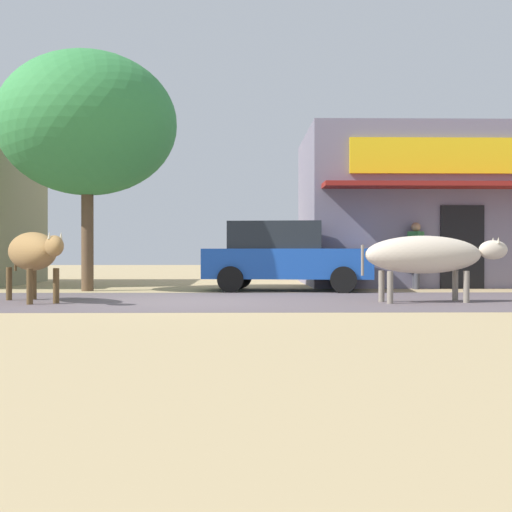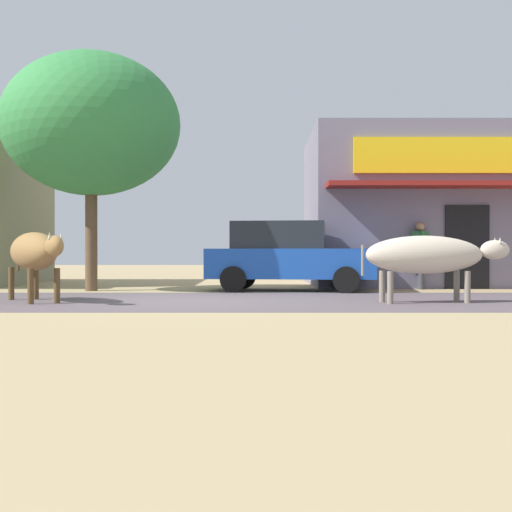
% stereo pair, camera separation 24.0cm
% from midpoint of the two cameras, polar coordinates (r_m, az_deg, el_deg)
% --- Properties ---
extents(ground, '(80.00, 80.00, 0.00)m').
position_cam_midpoint_polar(ground, '(13.44, -5.91, -3.60)').
color(ground, tan).
extents(asphalt_road, '(72.00, 5.38, 0.00)m').
position_cam_midpoint_polar(asphalt_road, '(13.44, -5.91, -3.59)').
color(asphalt_road, '#5C5156').
rests_on(asphalt_road, ground).
extents(storefront_right_club, '(8.74, 6.04, 4.29)m').
position_cam_midpoint_polar(storefront_right_club, '(21.23, 15.51, 3.61)').
color(storefront_right_club, slate).
rests_on(storefront_right_club, ground).
extents(roadside_tree, '(4.23, 4.23, 5.65)m').
position_cam_midpoint_polar(roadside_tree, '(17.57, -13.77, 10.24)').
color(roadside_tree, brown).
rests_on(roadside_tree, ground).
extents(parked_hatchback_car, '(4.11, 2.33, 1.64)m').
position_cam_midpoint_polar(parked_hatchback_car, '(16.95, 1.92, 0.05)').
color(parked_hatchback_car, '#1A49A6').
rests_on(parked_hatchback_car, ground).
extents(cow_near_brown, '(1.80, 2.43, 1.29)m').
position_cam_midpoint_polar(cow_near_brown, '(13.66, -17.95, 0.31)').
color(cow_near_brown, olive).
rests_on(cow_near_brown, ground).
extents(cow_far_dark, '(2.80, 0.96, 1.21)m').
position_cam_midpoint_polar(cow_far_dark, '(13.27, 13.07, 0.06)').
color(cow_far_dark, beige).
rests_on(cow_far_dark, ground).
extents(pedestrian_by_shop, '(0.46, 0.61, 1.66)m').
position_cam_midpoint_polar(pedestrian_by_shop, '(18.11, 12.34, 0.48)').
color(pedestrian_by_shop, '#3F3F47').
rests_on(pedestrian_by_shop, ground).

